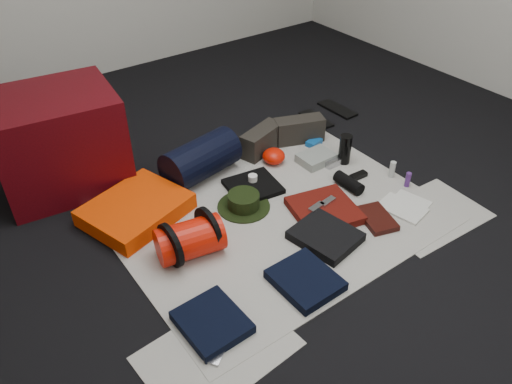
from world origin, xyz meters
TOP-DOWN VIEW (x-y plane):
  - floor at (0.00, 0.00)m, footprint 4.50×4.50m
  - newspaper_mat at (0.00, 0.00)m, footprint 1.60×1.30m
  - newspaper_sheet_front_left at (-0.70, -0.55)m, footprint 0.61×0.44m
  - newspaper_sheet_front_right at (0.65, -0.50)m, footprint 0.60×0.43m
  - red_cabinet at (-0.77, 0.91)m, footprint 0.71×0.61m
  - sleeping_pad at (-0.60, 0.39)m, footprint 0.59×0.53m
  - stuff_sack at (-0.51, -0.02)m, footprint 0.34×0.24m
  - sack_strap_left at (-0.61, -0.02)m, footprint 0.02×0.22m
  - sack_strap_right at (-0.41, -0.02)m, footprint 0.03×0.22m
  - navy_duffel at (-0.13, 0.51)m, footprint 0.47×0.31m
  - boonie_brim at (-0.10, 0.13)m, footprint 0.35×0.35m
  - boonie_crown at (-0.10, 0.13)m, footprint 0.17×0.17m
  - hiking_boot_left at (0.31, 0.52)m, footprint 0.33×0.20m
  - hiking_boot_right at (0.58, 0.48)m, footprint 0.33×0.22m
  - flip_flop_left at (0.86, 0.63)m, footprint 0.12×0.28m
  - flip_flop_right at (1.08, 0.65)m, footprint 0.12×0.30m
  - trousers_navy_a at (-0.65, -0.44)m, footprint 0.25×0.28m
  - trousers_navy_b at (-0.20, -0.49)m, footprint 0.25×0.29m
  - trousers_charcoal at (0.07, -0.32)m, footprint 0.31×0.34m
  - black_tshirt at (0.04, 0.23)m, footprint 0.31×0.29m
  - red_shirt at (0.21, -0.17)m, footprint 0.39×0.39m
  - orange_stuff_sack at (0.29, 0.37)m, footprint 0.16×0.16m
  - first_aid_pouch at (0.50, 0.23)m, footprint 0.21×0.16m
  - water_bottle at (0.63, 0.13)m, footprint 0.08×0.08m
  - speaker at (0.47, -0.08)m, footprint 0.07×0.18m
  - compact_camera at (0.55, 0.14)m, footprint 0.10×0.06m
  - cyan_case at (0.62, 0.38)m, footprint 0.12×0.09m
  - toiletry_purple at (0.75, -0.26)m, footprint 0.04×0.04m
  - toiletry_clear at (0.75, -0.15)m, footprint 0.04×0.04m
  - paperback_book at (0.38, -0.37)m, footprint 0.20×0.25m
  - map_booklet at (0.57, -0.39)m, footprint 0.21×0.26m
  - map_printout at (0.65, -0.38)m, footprint 0.19×0.22m
  - sunglasses at (0.59, -0.04)m, footprint 0.11×0.05m
  - key_cluster at (-0.73, -0.57)m, footprint 0.09×0.09m
  - tape_roll at (0.06, 0.26)m, footprint 0.05×0.05m
  - energy_bar_a at (0.17, -0.15)m, footprint 0.10×0.05m
  - energy_bar_b at (0.25, -0.15)m, footprint 0.10×0.05m

SIDE VIEW (x-z plane):
  - floor at x=0.00m, z-range -0.02..0.00m
  - newspaper_sheet_front_left at x=-0.70m, z-range 0.00..0.00m
  - newspaper_sheet_front_right at x=0.65m, z-range 0.00..0.00m
  - newspaper_mat at x=0.00m, z-range 0.00..0.01m
  - flip_flop_left at x=0.86m, z-range 0.00..0.02m
  - flip_flop_right at x=1.08m, z-range 0.00..0.02m
  - map_printout at x=0.65m, z-range 0.01..0.01m
  - boonie_brim at x=-0.10m, z-range 0.01..0.01m
  - key_cluster at x=-0.73m, z-range 0.01..0.02m
  - map_booklet at x=0.57m, z-range 0.01..0.02m
  - sunglasses at x=0.59m, z-range 0.01..0.03m
  - black_tshirt at x=0.04m, z-range 0.01..0.03m
  - paperback_book at x=0.38m, z-range 0.01..0.04m
  - cyan_case at x=0.62m, z-range 0.01..0.04m
  - compact_camera at x=0.55m, z-range 0.01..0.04m
  - red_shirt at x=0.21m, z-range 0.01..0.05m
  - trousers_navy_a at x=-0.65m, z-range 0.01..0.05m
  - trousers_navy_b at x=-0.20m, z-range 0.01..0.05m
  - trousers_charcoal at x=0.07m, z-range 0.01..0.05m
  - first_aid_pouch at x=0.50m, z-range 0.01..0.06m
  - speaker at x=0.47m, z-range 0.01..0.08m
  - toiletry_purple at x=0.75m, z-range 0.01..0.09m
  - sleeping_pad at x=-0.60m, z-range 0.01..0.09m
  - orange_stuff_sack at x=0.29m, z-range 0.01..0.10m
  - boonie_crown at x=-0.10m, z-range 0.01..0.09m
  - tape_roll at x=0.06m, z-range 0.03..0.07m
  - toiletry_clear at x=0.75m, z-range 0.01..0.10m
  - energy_bar_a at x=0.17m, z-range 0.05..0.06m
  - energy_bar_b at x=0.25m, z-range 0.05..0.06m
  - hiking_boot_left at x=0.31m, z-range 0.01..0.16m
  - hiking_boot_right at x=0.58m, z-range 0.01..0.16m
  - stuff_sack at x=-0.51m, z-range 0.01..0.19m
  - water_bottle at x=0.63m, z-range 0.01..0.19m
  - sack_strap_left at x=-0.61m, z-range 0.01..0.22m
  - sack_strap_right at x=-0.41m, z-range 0.01..0.22m
  - navy_duffel at x=-0.13m, z-range 0.01..0.24m
  - red_cabinet at x=-0.77m, z-range 0.00..0.54m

